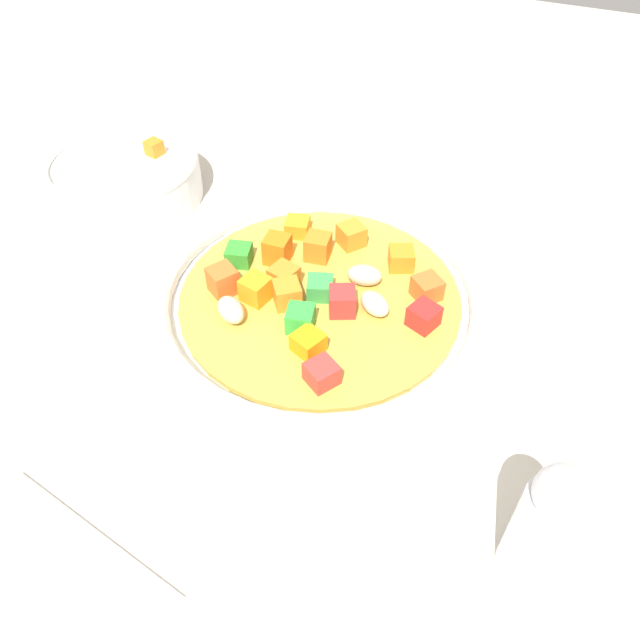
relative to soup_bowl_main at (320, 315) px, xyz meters
The scene contains 5 objects.
ground_plane 4.02cm from the soup_bowl_main, 159.74° to the left, with size 140.00×140.00×2.00cm, color #BAB2A0.
soup_bowl_main is the anchor object (origin of this frame).
spoon 17.70cm from the soup_bowl_main, 90.25° to the left, with size 20.07×5.42×1.04cm.
side_bowl_small 23.58cm from the soup_bowl_main, 23.90° to the right, with size 12.83×12.83×4.40cm.
pepper_shaker 17.53cm from the soup_bowl_main, 147.57° to the left, with size 2.89×2.89×8.34cm.
Camera 1 is at (-10.38, 24.98, 30.30)cm, focal length 34.99 mm.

